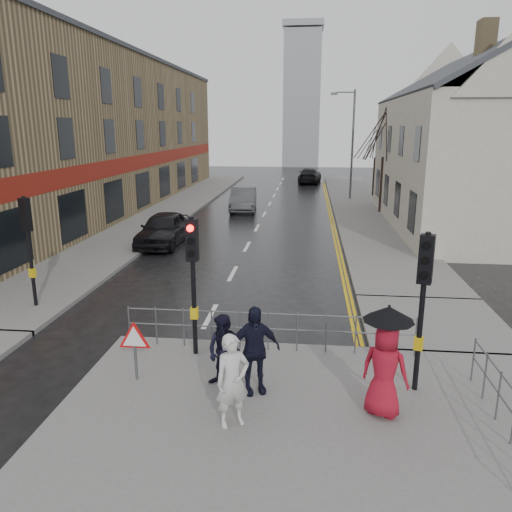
% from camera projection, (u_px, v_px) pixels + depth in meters
% --- Properties ---
extents(ground, '(120.00, 120.00, 0.00)m').
position_uv_depth(ground, '(186.00, 362.00, 12.10)').
color(ground, black).
rests_on(ground, ground).
extents(near_pavement, '(10.00, 9.00, 0.14)m').
position_uv_depth(near_pavement, '(310.00, 461.00, 8.40)').
color(near_pavement, '#605E5B').
rests_on(near_pavement, ground).
extents(left_pavement, '(4.00, 44.00, 0.14)m').
position_uv_depth(left_pavement, '(174.00, 207.00, 34.88)').
color(left_pavement, '#605E5B').
rests_on(left_pavement, ground).
extents(right_pavement, '(4.00, 40.00, 0.14)m').
position_uv_depth(right_pavement, '(360.00, 205.00, 35.46)').
color(right_pavement, '#605E5B').
rests_on(right_pavement, ground).
extents(pavement_bridge_right, '(4.00, 4.20, 0.14)m').
position_uv_depth(pavement_bridge_right, '(433.00, 323.00, 14.30)').
color(pavement_bridge_right, '#605E5B').
rests_on(pavement_bridge_right, ground).
extents(building_left_terrace, '(8.00, 42.00, 10.00)m').
position_uv_depth(building_left_terrace, '(87.00, 134.00, 33.23)').
color(building_left_terrace, '#907953').
rests_on(building_left_terrace, ground).
extents(building_right_cream, '(9.00, 16.40, 10.10)m').
position_uv_depth(building_right_cream, '(480.00, 141.00, 26.97)').
color(building_right_cream, '#AFA698').
rests_on(building_right_cream, ground).
extents(church_tower, '(5.00, 5.00, 18.00)m').
position_uv_depth(church_tower, '(302.00, 100.00, 69.32)').
color(church_tower, '#95979D').
rests_on(church_tower, ground).
extents(traffic_signal_near_left, '(0.28, 0.27, 3.40)m').
position_uv_depth(traffic_signal_near_left, '(193.00, 262.00, 11.64)').
color(traffic_signal_near_left, black).
rests_on(traffic_signal_near_left, near_pavement).
extents(traffic_signal_near_right, '(0.34, 0.33, 3.40)m').
position_uv_depth(traffic_signal_near_right, '(424.00, 285.00, 9.98)').
color(traffic_signal_near_right, black).
rests_on(traffic_signal_near_right, near_pavement).
extents(traffic_signal_far_left, '(0.34, 0.33, 3.40)m').
position_uv_depth(traffic_signal_far_left, '(28.00, 232.00, 14.93)').
color(traffic_signal_far_left, black).
rests_on(traffic_signal_far_left, left_pavement).
extents(guard_railing_front, '(7.14, 0.04, 1.00)m').
position_uv_depth(guard_railing_front, '(268.00, 322.00, 12.26)').
color(guard_railing_front, '#595B5E').
rests_on(guard_railing_front, near_pavement).
extents(warning_sign, '(0.80, 0.07, 1.35)m').
position_uv_depth(warning_sign, '(134.00, 341.00, 10.76)').
color(warning_sign, '#595B5E').
rests_on(warning_sign, near_pavement).
extents(street_lamp, '(1.83, 0.25, 8.00)m').
position_uv_depth(street_lamp, '(350.00, 138.00, 37.25)').
color(street_lamp, '#595B5E').
rests_on(street_lamp, right_pavement).
extents(tree_near, '(2.40, 2.40, 6.58)m').
position_uv_depth(tree_near, '(385.00, 133.00, 31.19)').
color(tree_near, '#30211B').
rests_on(tree_near, right_pavement).
extents(tree_far, '(2.40, 2.40, 5.64)m').
position_uv_depth(tree_far, '(376.00, 141.00, 39.02)').
color(tree_far, '#30211B').
rests_on(tree_far, right_pavement).
extents(pedestrian_a, '(0.78, 0.70, 1.78)m').
position_uv_depth(pedestrian_a, '(232.00, 381.00, 9.10)').
color(pedestrian_a, silver).
rests_on(pedestrian_a, near_pavement).
extents(pedestrian_b, '(0.96, 0.87, 1.62)m').
position_uv_depth(pedestrian_b, '(224.00, 352.00, 10.45)').
color(pedestrian_b, black).
rests_on(pedestrian_b, near_pavement).
extents(pedestrian_with_umbrella, '(1.08, 0.96, 2.21)m').
position_uv_depth(pedestrian_with_umbrella, '(386.00, 359.00, 9.37)').
color(pedestrian_with_umbrella, maroon).
rests_on(pedestrian_with_umbrella, near_pavement).
extents(pedestrian_d, '(1.20, 0.81, 1.89)m').
position_uv_depth(pedestrian_d, '(254.00, 350.00, 10.24)').
color(pedestrian_d, black).
rests_on(pedestrian_d, near_pavement).
extents(car_parked, '(1.91, 4.62, 1.57)m').
position_uv_depth(car_parked, '(164.00, 229.00, 23.78)').
color(car_parked, black).
rests_on(car_parked, ground).
extents(car_mid, '(1.97, 4.77, 1.54)m').
position_uv_depth(car_mid, '(243.00, 199.00, 33.54)').
color(car_mid, '#3F4244').
rests_on(car_mid, ground).
extents(car_far, '(2.48, 5.18, 1.46)m').
position_uv_depth(car_far, '(310.00, 176.00, 49.83)').
color(car_far, black).
rests_on(car_far, ground).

